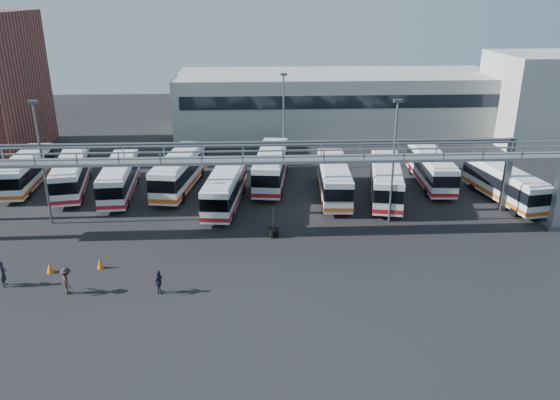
{
  "coord_description": "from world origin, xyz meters",
  "views": [
    {
      "loc": [
        0.84,
        -34.44,
        17.89
      ],
      "look_at": [
        2.84,
        6.0,
        2.47
      ],
      "focal_mm": 35.0,
      "sensor_mm": 36.0,
      "label": 1
    }
  ],
  "objects_px": {
    "pedestrian_a": "(3,274)",
    "tire_stack": "(273,232)",
    "light_pole_mid": "(394,155)",
    "bus_9": "(505,184)",
    "bus_8": "(431,167)",
    "pedestrian_c": "(67,281)",
    "bus_7": "(386,179)",
    "bus_6": "(334,178)",
    "cone_right": "(100,263)",
    "cone_left": "(50,267)",
    "bus_3": "(180,170)",
    "bus_0": "(26,170)",
    "light_pole_left": "(41,157)",
    "bus_2": "(119,178)",
    "bus_1": "(72,173)",
    "pedestrian_d": "(159,282)",
    "bus_5": "(271,166)",
    "bus_4": "(225,187)",
    "light_pole_back": "(284,117)"
  },
  "relations": [
    {
      "from": "pedestrian_d",
      "to": "cone_right",
      "type": "height_order",
      "value": "pedestrian_d"
    },
    {
      "from": "light_pole_back",
      "to": "cone_right",
      "type": "bearing_deg",
      "value": -122.16
    },
    {
      "from": "light_pole_mid",
      "to": "light_pole_back",
      "type": "relative_size",
      "value": 1.0
    },
    {
      "from": "bus_0",
      "to": "bus_6",
      "type": "bearing_deg",
      "value": -11.0
    },
    {
      "from": "pedestrian_a",
      "to": "cone_left",
      "type": "xyz_separation_m",
      "value": [
        2.35,
        1.7,
        -0.51
      ]
    },
    {
      "from": "bus_8",
      "to": "pedestrian_a",
      "type": "bearing_deg",
      "value": -148.5
    },
    {
      "from": "pedestrian_c",
      "to": "bus_7",
      "type": "bearing_deg",
      "value": -87.51
    },
    {
      "from": "light_pole_back",
      "to": "bus_2",
      "type": "relative_size",
      "value": 0.96
    },
    {
      "from": "bus_4",
      "to": "bus_9",
      "type": "distance_m",
      "value": 25.21
    },
    {
      "from": "pedestrian_a",
      "to": "tire_stack",
      "type": "xyz_separation_m",
      "value": [
        17.78,
        6.84,
        -0.48
      ]
    },
    {
      "from": "light_pole_mid",
      "to": "pedestrian_a",
      "type": "xyz_separation_m",
      "value": [
        -27.55,
        -9.34,
        -4.84
      ]
    },
    {
      "from": "cone_left",
      "to": "tire_stack",
      "type": "xyz_separation_m",
      "value": [
        15.43,
        5.14,
        0.02
      ]
    },
    {
      "from": "bus_8",
      "to": "pedestrian_c",
      "type": "xyz_separation_m",
      "value": [
        -29.34,
        -19.55,
        -0.9
      ]
    },
    {
      "from": "bus_9",
      "to": "light_pole_left",
      "type": "bearing_deg",
      "value": 174.59
    },
    {
      "from": "bus_2",
      "to": "bus_6",
      "type": "xyz_separation_m",
      "value": [
        19.95,
        -1.38,
        0.08
      ]
    },
    {
      "from": "bus_5",
      "to": "cone_left",
      "type": "xyz_separation_m",
      "value": [
        -15.71,
        -17.56,
        -1.52
      ]
    },
    {
      "from": "bus_6",
      "to": "cone_right",
      "type": "height_order",
      "value": "bus_6"
    },
    {
      "from": "light_pole_back",
      "to": "bus_2",
      "type": "height_order",
      "value": "light_pole_back"
    },
    {
      "from": "bus_5",
      "to": "pedestrian_d",
      "type": "relative_size",
      "value": 7.37
    },
    {
      "from": "bus_1",
      "to": "bus_2",
      "type": "bearing_deg",
      "value": -25.86
    },
    {
      "from": "bus_9",
      "to": "bus_7",
      "type": "bearing_deg",
      "value": 162.79
    },
    {
      "from": "light_pole_mid",
      "to": "bus_9",
      "type": "distance_m",
      "value": 12.81
    },
    {
      "from": "bus_5",
      "to": "pedestrian_c",
      "type": "height_order",
      "value": "bus_5"
    },
    {
      "from": "light_pole_mid",
      "to": "bus_6",
      "type": "relative_size",
      "value": 0.92
    },
    {
      "from": "light_pole_back",
      "to": "tire_stack",
      "type": "xyz_separation_m",
      "value": [
        -1.77,
        -17.5,
        -5.32
      ]
    },
    {
      "from": "light_pole_back",
      "to": "pedestrian_a",
      "type": "relative_size",
      "value": 5.72
    },
    {
      "from": "bus_4",
      "to": "tire_stack",
      "type": "bearing_deg",
      "value": -52.11
    },
    {
      "from": "bus_6",
      "to": "cone_left",
      "type": "bearing_deg",
      "value": -143.82
    },
    {
      "from": "bus_0",
      "to": "tire_stack",
      "type": "xyz_separation_m",
      "value": [
        23.54,
        -12.73,
        -1.37
      ]
    },
    {
      "from": "bus_9",
      "to": "pedestrian_d",
      "type": "relative_size",
      "value": 6.68
    },
    {
      "from": "light_pole_mid",
      "to": "bus_5",
      "type": "distance_m",
      "value": 14.24
    },
    {
      "from": "bus_3",
      "to": "pedestrian_a",
      "type": "height_order",
      "value": "bus_3"
    },
    {
      "from": "bus_3",
      "to": "bus_2",
      "type": "bearing_deg",
      "value": -156.21
    },
    {
      "from": "pedestrian_c",
      "to": "pedestrian_a",
      "type": "bearing_deg",
      "value": 44.27
    },
    {
      "from": "light_pole_left",
      "to": "pedestrian_d",
      "type": "height_order",
      "value": "light_pole_left"
    },
    {
      "from": "bus_6",
      "to": "bus_4",
      "type": "bearing_deg",
      "value": -166.14
    },
    {
      "from": "bus_1",
      "to": "cone_right",
      "type": "height_order",
      "value": "bus_1"
    },
    {
      "from": "bus_9",
      "to": "pedestrian_a",
      "type": "relative_size",
      "value": 5.89
    },
    {
      "from": "light_pole_back",
      "to": "cone_left",
      "type": "relative_size",
      "value": 13.22
    },
    {
      "from": "bus_3",
      "to": "cone_left",
      "type": "bearing_deg",
      "value": -103.58
    },
    {
      "from": "bus_2",
      "to": "cone_left",
      "type": "height_order",
      "value": "bus_2"
    },
    {
      "from": "bus_5",
      "to": "pedestrian_d",
      "type": "bearing_deg",
      "value": -103.49
    },
    {
      "from": "bus_3",
      "to": "bus_8",
      "type": "bearing_deg",
      "value": 9.32
    },
    {
      "from": "bus_8",
      "to": "pedestrian_d",
      "type": "height_order",
      "value": "bus_8"
    },
    {
      "from": "bus_7",
      "to": "cone_left",
      "type": "xyz_separation_m",
      "value": [
        -26.09,
        -13.09,
        -1.48
      ]
    },
    {
      "from": "bus_3",
      "to": "cone_left",
      "type": "height_order",
      "value": "bus_3"
    },
    {
      "from": "bus_1",
      "to": "bus_9",
      "type": "relative_size",
      "value": 1.05
    },
    {
      "from": "bus_6",
      "to": "pedestrian_d",
      "type": "distance_m",
      "value": 21.62
    },
    {
      "from": "bus_6",
      "to": "pedestrian_d",
      "type": "height_order",
      "value": "bus_6"
    },
    {
      "from": "cone_left",
      "to": "pedestrian_c",
      "type": "bearing_deg",
      "value": -53.95
    }
  ]
}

